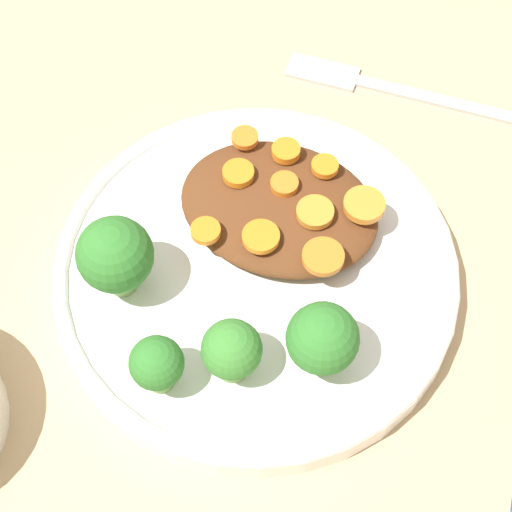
# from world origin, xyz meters

# --- Properties ---
(ground_plane) EXTENTS (4.00, 4.00, 0.00)m
(ground_plane) POSITION_xyz_m (0.00, 0.00, 0.00)
(ground_plane) COLOR tan
(plate) EXTENTS (0.26, 0.26, 0.03)m
(plate) POSITION_xyz_m (0.00, 0.00, 0.01)
(plate) COLOR white
(plate) RESTS_ON ground_plane
(stew_mound) EXTENTS (0.13, 0.10, 0.02)m
(stew_mound) POSITION_xyz_m (-0.00, -0.04, 0.03)
(stew_mound) COLOR #5B3319
(stew_mound) RESTS_ON plate
(broccoli_floret_0) EXTENTS (0.04, 0.04, 0.05)m
(broccoli_floret_0) POSITION_xyz_m (-0.01, 0.07, 0.05)
(broccoli_floret_0) COLOR #759E51
(broccoli_floret_0) RESTS_ON plate
(broccoli_floret_1) EXTENTS (0.04, 0.04, 0.06)m
(broccoli_floret_1) POSITION_xyz_m (-0.06, 0.05, 0.05)
(broccoli_floret_1) COLOR #759E51
(broccoli_floret_1) RESTS_ON plate
(broccoli_floret_2) EXTENTS (0.03, 0.03, 0.05)m
(broccoli_floret_2) POSITION_xyz_m (0.02, 0.09, 0.05)
(broccoli_floret_2) COLOR #759E51
(broccoli_floret_2) RESTS_ON plate
(broccoli_floret_3) EXTENTS (0.05, 0.05, 0.06)m
(broccoli_floret_3) POSITION_xyz_m (0.07, 0.04, 0.06)
(broccoli_floret_3) COLOR #7FA85B
(broccoli_floret_3) RESTS_ON plate
(carrot_slice_0) EXTENTS (0.03, 0.03, 0.01)m
(carrot_slice_0) POSITION_xyz_m (-0.05, -0.05, 0.05)
(carrot_slice_0) COLOR orange
(carrot_slice_0) RESTS_ON stew_mound
(carrot_slice_1) EXTENTS (0.02, 0.02, 0.01)m
(carrot_slice_1) POSITION_xyz_m (0.03, -0.05, 0.05)
(carrot_slice_1) COLOR orange
(carrot_slice_1) RESTS_ON stew_mound
(carrot_slice_2) EXTENTS (0.02, 0.02, 0.01)m
(carrot_slice_2) POSITION_xyz_m (-0.03, -0.04, 0.05)
(carrot_slice_2) COLOR orange
(carrot_slice_2) RESTS_ON stew_mound
(carrot_slice_3) EXTENTS (0.02, 0.02, 0.00)m
(carrot_slice_3) POSITION_xyz_m (0.03, -0.00, 0.05)
(carrot_slice_3) COLOR orange
(carrot_slice_3) RESTS_ON stew_mound
(carrot_slice_4) EXTENTS (0.02, 0.02, 0.00)m
(carrot_slice_4) POSITION_xyz_m (0.00, -0.01, 0.05)
(carrot_slice_4) COLOR orange
(carrot_slice_4) RESTS_ON stew_mound
(carrot_slice_5) EXTENTS (0.02, 0.02, 0.01)m
(carrot_slice_5) POSITION_xyz_m (0.01, -0.08, 0.05)
(carrot_slice_5) COLOR orange
(carrot_slice_5) RESTS_ON stew_mound
(carrot_slice_6) EXTENTS (0.03, 0.03, 0.00)m
(carrot_slice_6) POSITION_xyz_m (-0.04, -0.01, 0.05)
(carrot_slice_6) COLOR orange
(carrot_slice_6) RESTS_ON stew_mound
(carrot_slice_7) EXTENTS (0.02, 0.02, 0.00)m
(carrot_slice_7) POSITION_xyz_m (-0.02, -0.07, 0.05)
(carrot_slice_7) COLOR orange
(carrot_slice_7) RESTS_ON stew_mound
(carrot_slice_8) EXTENTS (0.02, 0.02, 0.01)m
(carrot_slice_8) POSITION_xyz_m (0.00, -0.05, 0.05)
(carrot_slice_8) COLOR orange
(carrot_slice_8) RESTS_ON stew_mound
(carrot_slice_9) EXTENTS (0.02, 0.02, 0.00)m
(carrot_slice_9) POSITION_xyz_m (0.04, -0.08, 0.05)
(carrot_slice_9) COLOR orange
(carrot_slice_9) RESTS_ON stew_mound
(fork) EXTENTS (0.18, 0.03, 0.01)m
(fork) POSITION_xyz_m (-0.03, -0.19, 0.00)
(fork) COLOR #B3B3B3
(fork) RESTS_ON ground_plane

